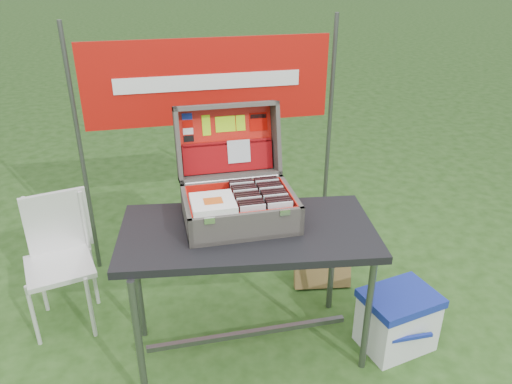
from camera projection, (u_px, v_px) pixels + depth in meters
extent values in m
plane|color=#224514|center=(245.00, 355.00, 2.82)|extent=(80.00, 80.00, 0.00)
cube|color=black|center=(248.00, 232.00, 2.52)|extent=(1.35, 0.80, 0.04)
cylinder|color=#59595B|center=(139.00, 347.00, 2.35)|extent=(0.04, 0.04, 0.76)
cylinder|color=#59595B|center=(368.00, 311.00, 2.58)|extent=(0.04, 0.04, 0.76)
cylinder|color=#59595B|center=(138.00, 282.00, 2.81)|extent=(0.04, 0.04, 0.76)
cylinder|color=#59595B|center=(333.00, 257.00, 3.04)|extent=(0.04, 0.04, 0.76)
cube|color=#59595B|center=(249.00, 333.00, 2.81)|extent=(1.13, 0.03, 0.03)
cube|color=#5B554D|center=(240.00, 220.00, 2.57)|extent=(0.56, 0.40, 0.02)
cube|color=#5B554D|center=(247.00, 227.00, 2.37)|extent=(0.56, 0.02, 0.15)
cube|color=#5B554D|center=(233.00, 193.00, 2.70)|extent=(0.56, 0.02, 0.15)
cube|color=#5B554D|center=(187.00, 215.00, 2.48)|extent=(0.02, 0.40, 0.15)
cube|color=#5B554D|center=(291.00, 204.00, 2.59)|extent=(0.02, 0.40, 0.15)
cube|color=red|center=(240.00, 218.00, 2.56)|extent=(0.52, 0.36, 0.01)
cube|color=silver|center=(210.00, 221.00, 2.30)|extent=(0.05, 0.01, 0.03)
cube|color=silver|center=(285.00, 212.00, 2.37)|extent=(0.05, 0.01, 0.03)
cylinder|color=silver|center=(232.00, 180.00, 2.68)|extent=(0.51, 0.02, 0.02)
cube|color=#5B554D|center=(226.00, 140.00, 2.77)|extent=(0.56, 0.12, 0.40)
cube|color=#5B554D|center=(225.00, 106.00, 2.67)|extent=(0.56, 0.15, 0.06)
cube|color=#5B554D|center=(230.00, 175.00, 2.75)|extent=(0.56, 0.15, 0.06)
cube|color=#5B554D|center=(178.00, 145.00, 2.65)|extent=(0.02, 0.24, 0.43)
cube|color=#5B554D|center=(276.00, 137.00, 2.76)|extent=(0.02, 0.24, 0.43)
cube|color=red|center=(226.00, 140.00, 2.76)|extent=(0.51, 0.09, 0.34)
cube|color=red|center=(247.00, 224.00, 2.38)|extent=(0.52, 0.01, 0.13)
cube|color=red|center=(233.00, 192.00, 2.69)|extent=(0.52, 0.01, 0.13)
cube|color=red|center=(189.00, 212.00, 2.48)|extent=(0.01, 0.36, 0.13)
cube|color=red|center=(288.00, 202.00, 2.58)|extent=(0.01, 0.36, 0.13)
cube|color=maroon|center=(228.00, 157.00, 2.76)|extent=(0.50, 0.07, 0.16)
cube|color=maroon|center=(227.00, 143.00, 2.74)|extent=(0.49, 0.02, 0.02)
cube|color=silver|center=(239.00, 151.00, 2.75)|extent=(0.13, 0.04, 0.12)
cube|color=#1933B2|center=(187.00, 116.00, 2.68)|extent=(0.06, 0.01, 0.03)
cube|color=#C90800|center=(188.00, 124.00, 2.69)|extent=(0.06, 0.01, 0.03)
cube|color=white|center=(188.00, 131.00, 2.70)|extent=(0.06, 0.01, 0.03)
cube|color=black|center=(189.00, 139.00, 2.70)|extent=(0.06, 0.01, 0.03)
cube|color=#B0F612|center=(206.00, 125.00, 2.71)|extent=(0.05, 0.03, 0.11)
cube|color=#B0F612|center=(225.00, 124.00, 2.73)|extent=(0.11, 0.02, 0.08)
cube|color=#B0F612|center=(241.00, 123.00, 2.75)|extent=(0.05, 0.02, 0.08)
cube|color=#C90800|center=(258.00, 122.00, 2.77)|extent=(0.10, 0.03, 0.10)
cube|color=black|center=(258.00, 116.00, 2.76)|extent=(0.09, 0.01, 0.02)
cube|color=silver|center=(253.00, 219.00, 2.40)|extent=(0.12, 0.01, 0.14)
cube|color=black|center=(252.00, 216.00, 2.42)|extent=(0.12, 0.01, 0.14)
cube|color=black|center=(251.00, 214.00, 2.44)|extent=(0.12, 0.01, 0.14)
cube|color=black|center=(250.00, 212.00, 2.46)|extent=(0.12, 0.01, 0.14)
cube|color=silver|center=(249.00, 210.00, 2.48)|extent=(0.12, 0.01, 0.14)
cube|color=black|center=(248.00, 208.00, 2.50)|extent=(0.12, 0.01, 0.14)
cube|color=black|center=(247.00, 206.00, 2.52)|extent=(0.12, 0.01, 0.14)
cube|color=black|center=(246.00, 204.00, 2.54)|extent=(0.12, 0.01, 0.14)
cube|color=silver|center=(246.00, 202.00, 2.56)|extent=(0.12, 0.01, 0.14)
cube|color=black|center=(245.00, 200.00, 2.57)|extent=(0.12, 0.01, 0.14)
cube|color=black|center=(244.00, 198.00, 2.59)|extent=(0.12, 0.01, 0.14)
cube|color=black|center=(243.00, 197.00, 2.61)|extent=(0.12, 0.01, 0.14)
cube|color=silver|center=(242.00, 195.00, 2.63)|extent=(0.12, 0.01, 0.14)
cube|color=black|center=(241.00, 193.00, 2.65)|extent=(0.12, 0.01, 0.14)
cube|color=black|center=(241.00, 191.00, 2.67)|extent=(0.12, 0.01, 0.14)
cube|color=silver|center=(280.00, 216.00, 2.43)|extent=(0.12, 0.01, 0.14)
cube|color=black|center=(279.00, 213.00, 2.45)|extent=(0.12, 0.01, 0.14)
cube|color=black|center=(278.00, 211.00, 2.47)|extent=(0.12, 0.01, 0.14)
cube|color=black|center=(277.00, 209.00, 2.49)|extent=(0.12, 0.01, 0.14)
cube|color=silver|center=(275.00, 207.00, 2.50)|extent=(0.12, 0.01, 0.14)
cube|color=black|center=(274.00, 205.00, 2.52)|extent=(0.12, 0.01, 0.14)
cube|color=black|center=(273.00, 203.00, 2.54)|extent=(0.12, 0.01, 0.14)
cube|color=black|center=(272.00, 201.00, 2.56)|extent=(0.12, 0.01, 0.14)
cube|color=silver|center=(271.00, 200.00, 2.58)|extent=(0.12, 0.01, 0.14)
cube|color=black|center=(270.00, 198.00, 2.60)|extent=(0.12, 0.01, 0.14)
cube|color=black|center=(269.00, 196.00, 2.62)|extent=(0.12, 0.01, 0.14)
cube|color=black|center=(268.00, 194.00, 2.64)|extent=(0.12, 0.01, 0.14)
cube|color=silver|center=(267.00, 192.00, 2.66)|extent=(0.12, 0.01, 0.14)
cube|color=black|center=(266.00, 190.00, 2.68)|extent=(0.12, 0.01, 0.14)
cube|color=black|center=(265.00, 189.00, 2.70)|extent=(0.12, 0.01, 0.14)
cube|color=white|center=(213.00, 205.00, 2.41)|extent=(0.21, 0.21, 0.00)
cube|color=white|center=(213.00, 204.00, 2.41)|extent=(0.21, 0.21, 0.00)
cube|color=white|center=(213.00, 203.00, 2.41)|extent=(0.21, 0.21, 0.00)
cube|color=white|center=(213.00, 202.00, 2.40)|extent=(0.21, 0.21, 0.00)
cube|color=white|center=(213.00, 201.00, 2.40)|extent=(0.21, 0.21, 0.00)
cube|color=white|center=(213.00, 201.00, 2.40)|extent=(0.21, 0.21, 0.00)
cube|color=#D85919|center=(213.00, 201.00, 2.39)|extent=(0.09, 0.07, 0.00)
cube|color=white|center=(397.00, 323.00, 2.83)|extent=(0.43, 0.36, 0.31)
cube|color=navy|center=(401.00, 298.00, 2.76)|extent=(0.46, 0.38, 0.05)
cube|color=navy|center=(412.00, 338.00, 2.67)|extent=(0.24, 0.02, 0.02)
cube|color=silver|center=(59.00, 267.00, 2.89)|extent=(0.44, 0.44, 0.03)
cube|color=silver|center=(57.00, 222.00, 2.95)|extent=(0.36, 0.11, 0.38)
cylinder|color=silver|center=(33.00, 316.00, 2.81)|extent=(0.02, 0.02, 0.41)
cylinder|color=silver|center=(91.00, 308.00, 2.87)|extent=(0.02, 0.02, 0.41)
cylinder|color=silver|center=(42.00, 283.00, 3.08)|extent=(0.02, 0.02, 0.41)
cylinder|color=silver|center=(94.00, 277.00, 3.15)|extent=(0.02, 0.02, 0.41)
cylinder|color=silver|center=(30.00, 226.00, 2.93)|extent=(0.02, 0.02, 0.38)
cylinder|color=silver|center=(85.00, 220.00, 2.99)|extent=(0.02, 0.02, 0.38)
cube|color=olive|center=(322.00, 259.00, 3.34)|extent=(0.40, 0.22, 0.40)
cylinder|color=#59595B|center=(82.00, 157.00, 3.24)|extent=(0.03, 0.03, 1.70)
cylinder|color=#59595B|center=(329.00, 137.00, 3.58)|extent=(0.03, 0.03, 1.70)
cube|color=#A90F09|center=(209.00, 82.00, 3.21)|extent=(1.60, 0.02, 0.55)
cube|color=white|center=(209.00, 82.00, 3.19)|extent=(1.20, 0.00, 0.10)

